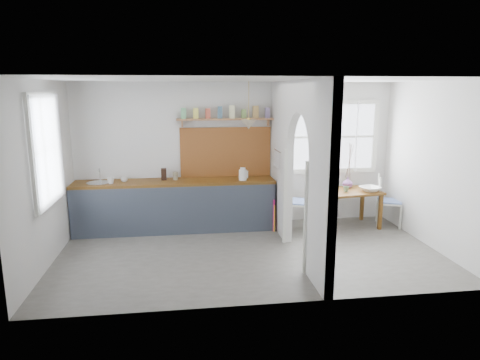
{
  "coord_description": "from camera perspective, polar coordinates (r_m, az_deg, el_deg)",
  "views": [
    {
      "loc": [
        -0.97,
        -6.11,
        2.45
      ],
      "look_at": [
        -0.11,
        0.36,
        1.08
      ],
      "focal_mm": 32.0,
      "sensor_mm": 36.0,
      "label": 1
    }
  ],
  "objects": [
    {
      "name": "kettle",
      "position": [
        7.51,
        0.37,
        0.81
      ],
      "size": [
        0.21,
        0.18,
        0.22
      ],
      "primitive_type": null,
      "rotation": [
        0.0,
        0.0,
        0.2
      ],
      "color": "white",
      "rests_on": "counter"
    },
    {
      "name": "kitchen_window",
      "position": [
        6.45,
        -24.72,
        3.64
      ],
      "size": [
        0.1,
        1.16,
        1.5
      ],
      "primitive_type": null,
      "color": "white",
      "rests_on": "walls"
    },
    {
      "name": "jar",
      "position": [
        7.63,
        -8.61,
        0.54
      ],
      "size": [
        0.09,
        0.09,
        0.14
      ],
      "primitive_type": "cylinder",
      "rotation": [
        0.0,
        0.0,
        0.05
      ],
      "color": "#7D7459",
      "rests_on": "counter"
    },
    {
      "name": "shelf",
      "position": [
        7.66,
        -1.89,
        8.52
      ],
      "size": [
        1.75,
        0.2,
        0.21
      ],
      "color": "#AF794B",
      "rests_on": "walls"
    },
    {
      "name": "table_cup",
      "position": [
        7.83,
        13.96,
        -1.19
      ],
      "size": [
        0.14,
        0.14,
        0.1
      ],
      "primitive_type": "imported",
      "rotation": [
        0.0,
        0.0,
        -0.42
      ],
      "color": "#5D7D58",
      "rests_on": "dining_table"
    },
    {
      "name": "towel_magenta",
      "position": [
        7.58,
        4.53,
        -4.85
      ],
      "size": [
        0.02,
        0.03,
        0.6
      ],
      "primitive_type": "cube",
      "color": "#DC1771",
      "rests_on": "counter"
    },
    {
      "name": "sink",
      "position": [
        7.71,
        -18.35,
        -0.42
      ],
      "size": [
        0.4,
        0.4,
        0.02
      ],
      "primitive_type": "cylinder",
      "color": "silver",
      "rests_on": "counter"
    },
    {
      "name": "nook_window",
      "position": [
        8.2,
        12.22,
        5.64
      ],
      "size": [
        1.76,
        0.1,
        1.3
      ],
      "primitive_type": null,
      "color": "white",
      "rests_on": "walls"
    },
    {
      "name": "towel_orange",
      "position": [
        7.54,
        4.6,
        -5.14
      ],
      "size": [
        0.02,
        0.03,
        0.48
      ],
      "primitive_type": "cube",
      "color": "orange",
      "rests_on": "counter"
    },
    {
      "name": "mug_b",
      "position": [
        7.65,
        -15.19,
        0.13
      ],
      "size": [
        0.17,
        0.17,
        0.1
      ],
      "primitive_type": "imported",
      "rotation": [
        0.0,
        0.0,
        -0.41
      ],
      "color": "white",
      "rests_on": "counter"
    },
    {
      "name": "counter",
      "position": [
        7.7,
        -8.56,
        -3.28
      ],
      "size": [
        3.5,
        0.6,
        0.9
      ],
      "color": "#532E11",
      "rests_on": "floor"
    },
    {
      "name": "plate",
      "position": [
        7.77,
        11.54,
        -1.5
      ],
      "size": [
        0.18,
        0.18,
        0.01
      ],
      "primitive_type": "cylinder",
      "rotation": [
        0.0,
        0.0,
        0.07
      ],
      "color": "black",
      "rests_on": "dining_table"
    },
    {
      "name": "walls",
      "position": [
        6.3,
        1.38,
        1.33
      ],
      "size": [
        5.81,
        3.21,
        2.6
      ],
      "color": "silver",
      "rests_on": "floor"
    },
    {
      "name": "ceiling",
      "position": [
        6.19,
        1.45,
        13.24
      ],
      "size": [
        5.8,
        3.2,
        0.01
      ],
      "primitive_type": "cube",
      "color": "silver",
      "rests_on": "walls"
    },
    {
      "name": "floor",
      "position": [
        6.66,
        1.33,
        -9.74
      ],
      "size": [
        5.8,
        3.2,
        0.01
      ],
      "primitive_type": "cube",
      "color": "slate",
      "rests_on": "ground"
    },
    {
      "name": "dining_table",
      "position": [
        8.05,
        14.14,
        -3.71
      ],
      "size": [
        1.18,
        0.87,
        0.68
      ],
      "primitive_type": null,
      "rotation": [
        0.0,
        0.0,
        0.14
      ],
      "color": "#532E11",
      "rests_on": "floor"
    },
    {
      "name": "mug_a",
      "position": [
        7.56,
        -16.84,
        -0.07
      ],
      "size": [
        0.14,
        0.14,
        0.11
      ],
      "primitive_type": "imported",
      "rotation": [
        0.0,
        0.0,
        0.18
      ],
      "color": "white",
      "rests_on": "counter"
    },
    {
      "name": "bowl",
      "position": [
        8.0,
        16.96,
        -1.15
      ],
      "size": [
        0.43,
        0.43,
        0.08
      ],
      "primitive_type": "imported",
      "rotation": [
        0.0,
        0.0,
        0.27
      ],
      "color": "white",
      "rests_on": "dining_table"
    },
    {
      "name": "partition",
      "position": [
        6.47,
        7.45,
        2.87
      ],
      "size": [
        0.12,
        3.2,
        2.6
      ],
      "color": "silver",
      "rests_on": "floor"
    },
    {
      "name": "chair_right",
      "position": [
        8.31,
        19.29,
        -2.65
      ],
      "size": [
        0.55,
        0.55,
        0.93
      ],
      "primitive_type": null,
      "rotation": [
        0.0,
        0.0,
        1.18
      ],
      "color": "silver",
      "rests_on": "floor"
    },
    {
      "name": "utensil_rail",
      "position": [
        7.26,
        5.05,
        3.89
      ],
      "size": [
        0.02,
        0.5,
        0.02
      ],
      "primitive_type": "cylinder",
      "rotation": [
        1.57,
        0.0,
        0.0
      ],
      "color": "silver",
      "rests_on": "partition"
    },
    {
      "name": "backsplash",
      "position": [
        7.8,
        -1.92,
        3.75
      ],
      "size": [
        1.65,
        0.03,
        0.9
      ],
      "primitive_type": "cube",
      "color": "brown",
      "rests_on": "walls"
    },
    {
      "name": "knife_block",
      "position": [
        7.67,
        -10.13,
        0.78
      ],
      "size": [
        0.1,
        0.13,
        0.2
      ],
      "primitive_type": "cube",
      "rotation": [
        0.0,
        0.0,
        0.05
      ],
      "color": "black",
      "rests_on": "counter"
    },
    {
      "name": "chair_left",
      "position": [
        7.71,
        8.18,
        -2.87
      ],
      "size": [
        0.61,
        0.61,
        1.01
      ],
      "primitive_type": null,
      "rotation": [
        0.0,
        0.0,
        -1.99
      ],
      "color": "silver",
      "rests_on": "floor"
    },
    {
      "name": "vase",
      "position": [
        8.17,
        14.16,
        -0.32
      ],
      "size": [
        0.22,
        0.22,
        0.2
      ],
      "primitive_type": "imported",
      "rotation": [
        0.0,
        0.0,
        -0.18
      ],
      "color": "#74447F",
      "rests_on": "dining_table"
    },
    {
      "name": "pendant_lamp",
      "position": [
        7.37,
        1.16,
        7.42
      ],
      "size": [
        0.26,
        0.26,
        0.16
      ],
      "primitive_type": "cone",
      "color": "beige",
      "rests_on": "ceiling"
    }
  ]
}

